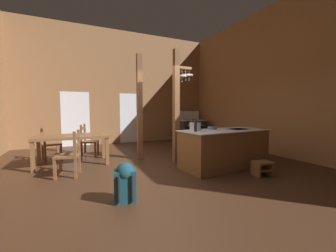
{
  "coord_description": "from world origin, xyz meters",
  "views": [
    {
      "loc": [
        -1.7,
        -4.14,
        1.38
      ],
      "look_at": [
        0.39,
        0.47,
        0.98
      ],
      "focal_mm": 21.8,
      "sensor_mm": 36.0,
      "label": 1
    }
  ],
  "objects_px": {
    "stockpot_on_counter": "(195,126)",
    "mixing_bowl_on_counter": "(212,128)",
    "kitchen_island": "(224,148)",
    "ladderback_chair_at_table_end": "(49,144)",
    "dining_table": "(72,139)",
    "bottle_tall_on_counter": "(195,126)",
    "ladderback_chair_near_window": "(88,141)",
    "backpack": "(125,181)",
    "ladderback_chair_by_post": "(70,155)",
    "step_stool": "(262,167)",
    "stove_range": "(191,130)"
  },
  "relations": [
    {
      "from": "ladderback_chair_at_table_end",
      "to": "bottle_tall_on_counter",
      "type": "bearing_deg",
      "value": -39.81
    },
    {
      "from": "kitchen_island",
      "to": "dining_table",
      "type": "bearing_deg",
      "value": 152.23
    },
    {
      "from": "stove_range",
      "to": "mixing_bowl_on_counter",
      "type": "distance_m",
      "value": 4.08
    },
    {
      "from": "ladderback_chair_at_table_end",
      "to": "bottle_tall_on_counter",
      "type": "distance_m",
      "value": 4.05
    },
    {
      "from": "ladderback_chair_at_table_end",
      "to": "backpack",
      "type": "relative_size",
      "value": 1.59
    },
    {
      "from": "kitchen_island",
      "to": "stockpot_on_counter",
      "type": "distance_m",
      "value": 0.91
    },
    {
      "from": "step_stool",
      "to": "stockpot_on_counter",
      "type": "relative_size",
      "value": 1.19
    },
    {
      "from": "kitchen_island",
      "to": "ladderback_chair_by_post",
      "type": "relative_size",
      "value": 2.35
    },
    {
      "from": "stove_range",
      "to": "backpack",
      "type": "distance_m",
      "value": 6.29
    },
    {
      "from": "step_stool",
      "to": "dining_table",
      "type": "distance_m",
      "value": 4.5
    },
    {
      "from": "stove_range",
      "to": "backpack",
      "type": "height_order",
      "value": "stove_range"
    },
    {
      "from": "kitchen_island",
      "to": "mixing_bowl_on_counter",
      "type": "height_order",
      "value": "mixing_bowl_on_counter"
    },
    {
      "from": "kitchen_island",
      "to": "ladderback_chair_at_table_end",
      "type": "height_order",
      "value": "ladderback_chair_at_table_end"
    },
    {
      "from": "kitchen_island",
      "to": "backpack",
      "type": "xyz_separation_m",
      "value": [
        -2.59,
        -0.89,
        -0.13
      ]
    },
    {
      "from": "mixing_bowl_on_counter",
      "to": "stockpot_on_counter",
      "type": "bearing_deg",
      "value": -176.41
    },
    {
      "from": "ladderback_chair_by_post",
      "to": "bottle_tall_on_counter",
      "type": "relative_size",
      "value": 2.97
    },
    {
      "from": "ladderback_chair_near_window",
      "to": "ladderback_chair_at_table_end",
      "type": "xyz_separation_m",
      "value": [
        -1.0,
        -0.08,
        0.0
      ]
    },
    {
      "from": "stove_range",
      "to": "bottle_tall_on_counter",
      "type": "distance_m",
      "value": 4.61
    },
    {
      "from": "ladderback_chair_near_window",
      "to": "stockpot_on_counter",
      "type": "bearing_deg",
      "value": -47.47
    },
    {
      "from": "ladderback_chair_near_window",
      "to": "bottle_tall_on_counter",
      "type": "distance_m",
      "value": 3.42
    },
    {
      "from": "backpack",
      "to": "ladderback_chair_by_post",
      "type": "bearing_deg",
      "value": 115.17
    },
    {
      "from": "stockpot_on_counter",
      "to": "mixing_bowl_on_counter",
      "type": "bearing_deg",
      "value": 3.59
    },
    {
      "from": "kitchen_island",
      "to": "stockpot_on_counter",
      "type": "bearing_deg",
      "value": 165.24
    },
    {
      "from": "ladderback_chair_at_table_end",
      "to": "stockpot_on_counter",
      "type": "distance_m",
      "value": 4.02
    },
    {
      "from": "ladderback_chair_by_post",
      "to": "stockpot_on_counter",
      "type": "bearing_deg",
      "value": -12.2
    },
    {
      "from": "kitchen_island",
      "to": "ladderback_chair_at_table_end",
      "type": "xyz_separation_m",
      "value": [
        -3.92,
        2.52,
        0.0
      ]
    },
    {
      "from": "stockpot_on_counter",
      "to": "mixing_bowl_on_counter",
      "type": "xyz_separation_m",
      "value": [
        0.51,
        0.03,
        -0.06
      ]
    },
    {
      "from": "ladderback_chair_near_window",
      "to": "backpack",
      "type": "xyz_separation_m",
      "value": [
        0.33,
        -3.5,
        -0.14
      ]
    },
    {
      "from": "stockpot_on_counter",
      "to": "ladderback_chair_by_post",
      "type": "bearing_deg",
      "value": 167.8
    },
    {
      "from": "step_stool",
      "to": "ladderback_chair_near_window",
      "type": "distance_m",
      "value": 4.74
    },
    {
      "from": "stove_range",
      "to": "ladderback_chair_at_table_end",
      "type": "bearing_deg",
      "value": -165.28
    },
    {
      "from": "kitchen_island",
      "to": "backpack",
      "type": "bearing_deg",
      "value": -161.01
    },
    {
      "from": "ladderback_chair_near_window",
      "to": "backpack",
      "type": "relative_size",
      "value": 1.59
    },
    {
      "from": "ladderback_chair_near_window",
      "to": "mixing_bowl_on_counter",
      "type": "height_order",
      "value": "mixing_bowl_on_counter"
    },
    {
      "from": "ladderback_chair_near_window",
      "to": "ladderback_chair_at_table_end",
      "type": "distance_m",
      "value": 1.0
    },
    {
      "from": "ladderback_chair_by_post",
      "to": "backpack",
      "type": "bearing_deg",
      "value": -64.83
    },
    {
      "from": "ladderback_chair_by_post",
      "to": "ladderback_chair_at_table_end",
      "type": "distance_m",
      "value": 1.85
    },
    {
      "from": "ladderback_chair_near_window",
      "to": "step_stool",
      "type": "bearing_deg",
      "value": -47.1
    },
    {
      "from": "dining_table",
      "to": "bottle_tall_on_counter",
      "type": "height_order",
      "value": "bottle_tall_on_counter"
    },
    {
      "from": "dining_table",
      "to": "stove_range",
      "type": "bearing_deg",
      "value": 24.55
    },
    {
      "from": "kitchen_island",
      "to": "dining_table",
      "type": "height_order",
      "value": "kitchen_island"
    },
    {
      "from": "dining_table",
      "to": "backpack",
      "type": "relative_size",
      "value": 2.86
    },
    {
      "from": "ladderback_chair_at_table_end",
      "to": "stockpot_on_counter",
      "type": "relative_size",
      "value": 2.8
    },
    {
      "from": "ladderback_chair_by_post",
      "to": "backpack",
      "type": "distance_m",
      "value": 1.83
    },
    {
      "from": "stove_range",
      "to": "ladderback_chair_by_post",
      "type": "bearing_deg",
      "value": -146.55
    },
    {
      "from": "backpack",
      "to": "step_stool",
      "type": "bearing_deg",
      "value": 0.57
    },
    {
      "from": "dining_table",
      "to": "bottle_tall_on_counter",
      "type": "relative_size",
      "value": 5.33
    },
    {
      "from": "ladderback_chair_at_table_end",
      "to": "bottle_tall_on_counter",
      "type": "height_order",
      "value": "bottle_tall_on_counter"
    },
    {
      "from": "stockpot_on_counter",
      "to": "mixing_bowl_on_counter",
      "type": "distance_m",
      "value": 0.52
    },
    {
      "from": "stove_range",
      "to": "backpack",
      "type": "bearing_deg",
      "value": -129.85
    }
  ]
}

